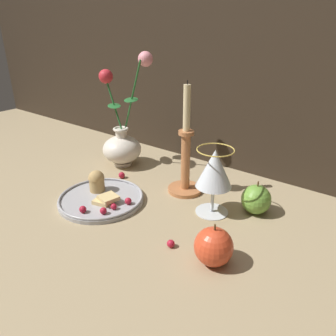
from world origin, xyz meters
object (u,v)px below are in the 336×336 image
at_px(vase, 122,141).
at_px(apple_beside_vase, 214,247).
at_px(wine_glass, 214,171).
at_px(plate_with_pastries, 101,196).
at_px(apple_near_glass, 256,199).
at_px(candlestick, 185,162).

bearing_deg(vase, apple_beside_vase, -26.52).
bearing_deg(wine_glass, vase, 168.47).
relative_size(plate_with_pastries, apple_beside_vase, 2.50).
relative_size(apple_beside_vase, apple_near_glass, 1.05).
bearing_deg(wine_glass, candlestick, 156.60).
bearing_deg(plate_with_pastries, vase, 120.38).
xyz_separation_m(vase, candlestick, (0.26, -0.03, 0.00)).
height_order(vase, wine_glass, vase).
bearing_deg(apple_near_glass, wine_glass, -143.20).
height_order(vase, apple_near_glass, vase).
xyz_separation_m(wine_glass, apple_beside_vase, (0.10, -0.16, -0.07)).
xyz_separation_m(vase, plate_with_pastries, (0.12, -0.20, -0.07)).
relative_size(wine_glass, apple_beside_vase, 1.88).
height_order(vase, apple_beside_vase, vase).
xyz_separation_m(candlestick, apple_near_glass, (0.20, 0.01, -0.05)).
relative_size(plate_with_pastries, candlestick, 0.73).
distance_m(plate_with_pastries, candlestick, 0.24).
xyz_separation_m(plate_with_pastries, apple_near_glass, (0.34, 0.19, 0.02)).
relative_size(candlestick, apple_beside_vase, 3.41).
bearing_deg(apple_near_glass, apple_beside_vase, -87.05).
height_order(candlestick, apple_near_glass, candlestick).
xyz_separation_m(plate_with_pastries, wine_glass, (0.26, 0.13, 0.10)).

